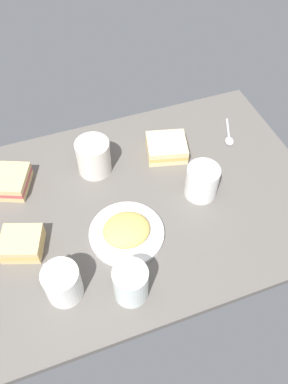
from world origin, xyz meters
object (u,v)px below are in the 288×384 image
(glass_of_milk, at_px, (131,284))
(sandwich_main, at_px, (167,148))
(coffee_mug_black, at_px, (202,181))
(coffee_mug_milky, at_px, (62,283))
(sandwich_side, at_px, (22,243))
(sandwich_extra, at_px, (6,181))
(coffee_mug_spare, at_px, (94,156))
(plate_of_food, at_px, (127,231))
(spoon, at_px, (229,136))

(glass_of_milk, bearing_deg, sandwich_main, -122.11)
(coffee_mug_black, relative_size, coffee_mug_milky, 1.02)
(coffee_mug_black, distance_m, sandwich_side, 0.46)
(coffee_mug_milky, bearing_deg, sandwich_extra, -77.08)
(coffee_mug_spare, distance_m, sandwich_extra, 0.24)
(plate_of_food, relative_size, sandwich_main, 1.40)
(coffee_mug_milky, relative_size, sandwich_main, 0.78)
(plate_of_food, height_order, spoon, plate_of_food)
(sandwich_main, xyz_separation_m, glass_of_milk, (0.23, 0.36, 0.02))
(sandwich_side, xyz_separation_m, glass_of_milk, (-0.20, 0.19, 0.02))
(sandwich_main, height_order, sandwich_extra, same)
(coffee_mug_black, bearing_deg, sandwich_main, -79.32)
(coffee_mug_black, bearing_deg, coffee_mug_spare, -36.13)
(coffee_mug_milky, distance_m, coffee_mug_spare, 0.36)
(sandwich_side, bearing_deg, glass_of_milk, 136.87)
(glass_of_milk, xyz_separation_m, spoon, (-0.42, -0.36, -0.04))
(plate_of_food, relative_size, sandwich_side, 1.58)
(coffee_mug_black, bearing_deg, glass_of_milk, 37.90)
(sandwich_main, distance_m, glass_of_milk, 0.43)
(coffee_mug_spare, xyz_separation_m, sandwich_main, (-0.21, 0.01, -0.03))
(coffee_mug_milky, height_order, glass_of_milk, glass_of_milk)
(spoon, bearing_deg, plate_of_food, 29.21)
(glass_of_milk, bearing_deg, sandwich_extra, -61.54)
(coffee_mug_spare, bearing_deg, coffee_mug_black, 143.87)
(coffee_mug_spare, relative_size, glass_of_milk, 1.24)
(coffee_mug_spare, bearing_deg, sandwich_extra, -4.35)
(plate_of_food, relative_size, coffee_mug_milky, 1.78)
(coffee_mug_spare, xyz_separation_m, glass_of_milk, (0.02, 0.37, -0.01))
(spoon, bearing_deg, coffee_mug_black, 43.61)
(coffee_mug_black, height_order, sandwich_extra, coffee_mug_black)
(coffee_mug_black, relative_size, sandwich_side, 0.91)
(sandwich_side, relative_size, sandwich_extra, 0.79)
(coffee_mug_spare, bearing_deg, glass_of_milk, 86.63)
(coffee_mug_black, height_order, coffee_mug_spare, coffee_mug_spare)
(plate_of_food, bearing_deg, coffee_mug_black, -165.33)
(glass_of_milk, distance_m, spoon, 0.56)
(plate_of_food, relative_size, spoon, 1.65)
(plate_of_food, xyz_separation_m, spoon, (-0.39, -0.22, -0.01))
(coffee_mug_black, relative_size, sandwich_extra, 0.72)
(sandwich_main, xyz_separation_m, sandwich_side, (0.43, 0.17, 0.00))
(plate_of_food, distance_m, sandwich_extra, 0.35)
(coffee_mug_spare, bearing_deg, sandwich_side, 39.48)
(coffee_mug_spare, bearing_deg, sandwich_main, 177.06)
(coffee_mug_milky, height_order, sandwich_main, coffee_mug_milky)
(plate_of_food, distance_m, glass_of_milk, 0.15)
(coffee_mug_spare, height_order, spoon, coffee_mug_spare)
(coffee_mug_milky, bearing_deg, sandwich_side, -63.92)
(sandwich_side, bearing_deg, coffee_mug_spare, -140.52)
(glass_of_milk, bearing_deg, plate_of_food, -104.42)
(sandwich_extra, bearing_deg, plate_of_food, 135.07)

